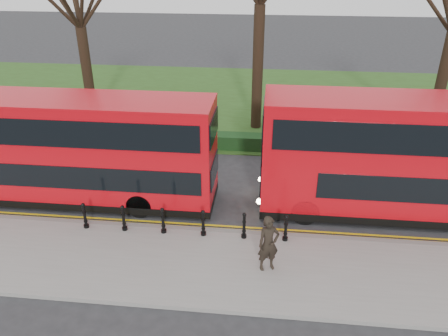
# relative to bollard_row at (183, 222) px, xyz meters

# --- Properties ---
(ground) EXTENTS (120.00, 120.00, 0.00)m
(ground) POSITION_rel_bollard_row_xyz_m (0.17, 1.35, -0.65)
(ground) COLOR #28282B
(ground) RESTS_ON ground
(pavement) EXTENTS (60.00, 4.00, 0.15)m
(pavement) POSITION_rel_bollard_row_xyz_m (0.17, -1.65, -0.57)
(pavement) COLOR gray
(pavement) RESTS_ON ground
(kerb) EXTENTS (60.00, 0.25, 0.16)m
(kerb) POSITION_rel_bollard_row_xyz_m (0.17, 0.35, -0.57)
(kerb) COLOR slate
(kerb) RESTS_ON ground
(grass_verge) EXTENTS (60.00, 18.00, 0.06)m
(grass_verge) POSITION_rel_bollard_row_xyz_m (0.17, 16.35, -0.62)
(grass_verge) COLOR #294717
(grass_verge) RESTS_ON ground
(hedge) EXTENTS (60.00, 0.90, 0.80)m
(hedge) POSITION_rel_bollard_row_xyz_m (0.17, 8.15, -0.25)
(hedge) COLOR black
(hedge) RESTS_ON ground
(yellow_line_outer) EXTENTS (60.00, 0.10, 0.01)m
(yellow_line_outer) POSITION_rel_bollard_row_xyz_m (0.17, 0.65, -0.64)
(yellow_line_outer) COLOR yellow
(yellow_line_outer) RESTS_ON ground
(yellow_line_inner) EXTENTS (60.00, 0.10, 0.01)m
(yellow_line_inner) POSITION_rel_bollard_row_xyz_m (0.17, 0.85, -0.64)
(yellow_line_inner) COLOR yellow
(yellow_line_inner) RESTS_ON ground
(bollard_row) EXTENTS (7.58, 0.15, 1.00)m
(bollard_row) POSITION_rel_bollard_row_xyz_m (0.00, 0.00, 0.00)
(bollard_row) COLOR black
(bollard_row) RESTS_ON pavement
(bus_lead) EXTENTS (11.15, 2.56, 4.44)m
(bus_lead) POSITION_rel_bollard_row_xyz_m (-4.71, 2.30, 1.59)
(bus_lead) COLOR red
(bus_lead) RESTS_ON ground
(bus_rear) EXTENTS (11.90, 2.73, 4.74)m
(bus_rear) POSITION_rel_bollard_row_xyz_m (8.67, 2.59, 1.74)
(bus_rear) COLOR red
(bus_rear) RESTS_ON ground
(pedestrian) EXTENTS (0.83, 0.70, 1.95)m
(pedestrian) POSITION_rel_bollard_row_xyz_m (3.11, -1.62, 0.47)
(pedestrian) COLOR black
(pedestrian) RESTS_ON pavement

